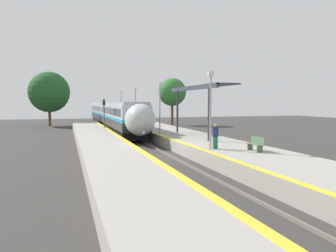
{
  "coord_description": "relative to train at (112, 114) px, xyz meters",
  "views": [
    {
      "loc": [
        -6.26,
        -22.36,
        3.88
      ],
      "look_at": [
        0.6,
        -0.23,
        2.22
      ],
      "focal_mm": 35.0,
      "sensor_mm": 36.0,
      "label": 1
    }
  ],
  "objects": [
    {
      "name": "train",
      "position": [
        0.0,
        0.0,
        0.0
      ],
      "size": [
        2.87,
        41.05,
        3.95
      ],
      "color": "black",
      "rests_on": "ground_plane"
    },
    {
      "name": "lamppost_farthest",
      "position": [
        2.39,
        6.51,
        1.49
      ],
      "size": [
        0.36,
        0.2,
        4.94
      ],
      "color": "#9E9EA3",
      "rests_on": "platform_right"
    },
    {
      "name": "lamppost_far",
      "position": [
        2.39,
        -5.2,
        1.49
      ],
      "size": [
        0.36,
        0.2,
        4.94
      ],
      "color": "#9E9EA3",
      "rests_on": "platform_right"
    },
    {
      "name": "lamppost_near",
      "position": [
        2.39,
        -28.63,
        1.49
      ],
      "size": [
        0.36,
        0.2,
        4.94
      ],
      "color": "#9E9EA3",
      "rests_on": "platform_right"
    },
    {
      "name": "ground_plane",
      "position": [
        0.0,
        -25.15,
        -2.26
      ],
      "size": [
        120.0,
        120.0,
        0.0
      ],
      "primitive_type": "plane",
      "color": "#383533"
    },
    {
      "name": "platform_right",
      "position": [
        4.27,
        -25.15,
        -1.81
      ],
      "size": [
        5.11,
        64.0,
        0.91
      ],
      "color": "#9E998E",
      "rests_on": "ground_plane"
    },
    {
      "name": "rail_right",
      "position": [
        0.72,
        -25.15,
        -2.19
      ],
      "size": [
        0.08,
        90.0,
        0.15
      ],
      "primitive_type": "cube",
      "color": "slate",
      "rests_on": "ground_plane"
    },
    {
      "name": "lamppost_mid",
      "position": [
        2.39,
        -16.91,
        1.49
      ],
      "size": [
        0.36,
        0.2,
        4.94
      ],
      "color": "#9E9EA3",
      "rests_on": "platform_right"
    },
    {
      "name": "railway_signal",
      "position": [
        -2.07,
        -8.72,
        0.35
      ],
      "size": [
        0.28,
        0.28,
        4.26
      ],
      "color": "#59595E",
      "rests_on": "ground_plane"
    },
    {
      "name": "rail_left",
      "position": [
        -0.72,
        -25.15,
        -2.19
      ],
      "size": [
        0.08,
        90.0,
        0.15
      ],
      "primitive_type": "cube",
      "color": "slate",
      "rests_on": "ground_plane"
    },
    {
      "name": "station_canopy",
      "position": [
        4.79,
        -20.59,
        2.75
      ],
      "size": [
        2.02,
        10.53,
        4.43
      ],
      "color": "#333842",
      "rests_on": "platform_right"
    },
    {
      "name": "platform_left",
      "position": [
        -3.59,
        -25.15,
        -1.81
      ],
      "size": [
        3.76,
        64.0,
        0.91
      ],
      "color": "#9E998E",
      "rests_on": "ground_plane"
    },
    {
      "name": "background_tree_left",
      "position": [
        -8.95,
        9.77,
        3.34
      ],
      "size": [
        6.66,
        6.66,
        8.95
      ],
      "color": "brown",
      "rests_on": "ground_plane"
    },
    {
      "name": "background_tree_right",
      "position": [
        11.11,
        6.06,
        3.42
      ],
      "size": [
        4.8,
        4.8,
        8.11
      ],
      "color": "brown",
      "rests_on": "ground_plane"
    },
    {
      "name": "person_waiting",
      "position": [
        2.83,
        -28.43,
        -0.52
      ],
      "size": [
        0.36,
        0.22,
        1.63
      ],
      "color": "#1E604C",
      "rests_on": "platform_right"
    },
    {
      "name": "platform_bench",
      "position": [
        4.78,
        -30.11,
        -0.89
      ],
      "size": [
        0.44,
        1.47,
        0.89
      ],
      "color": "#4C6B4C",
      "rests_on": "platform_right"
    }
  ]
}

